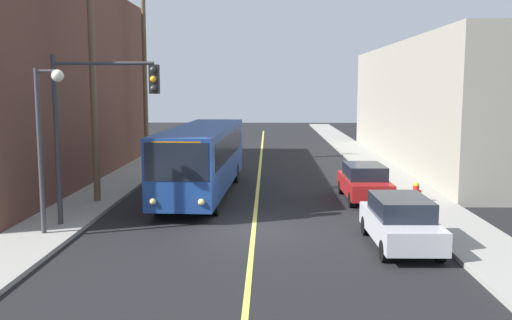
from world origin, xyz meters
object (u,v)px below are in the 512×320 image
at_px(street_lamp_left, 46,127).
at_px(utility_pole_mid, 145,61).
at_px(utility_pole_near, 92,64).
at_px(parked_car_silver, 400,221).
at_px(traffic_signal_left_corner, 99,108).
at_px(fire_hydrant, 416,192).
at_px(city_bus, 203,156).
at_px(parked_car_red, 364,182).

bearing_deg(street_lamp_left, utility_pole_mid, 91.75).
bearing_deg(utility_pole_near, parked_car_silver, -28.92).
bearing_deg(utility_pole_near, utility_pole_mid, 92.23).
distance_m(utility_pole_near, street_lamp_left, 5.90).
xyz_separation_m(parked_car_silver, traffic_signal_left_corner, (-10.08, 2.19, 3.46)).
bearing_deg(fire_hydrant, parked_car_silver, -108.73).
height_order(city_bus, parked_car_red, city_bus).
bearing_deg(utility_pole_mid, city_bus, -64.42).
bearing_deg(utility_pole_mid, traffic_signal_left_corner, -83.23).
bearing_deg(parked_car_red, utility_pole_mid, 137.15).
bearing_deg(parked_car_red, street_lamp_left, -150.94).
xyz_separation_m(parked_car_red, fire_hydrant, (2.05, -0.98, -0.26)).
bearing_deg(utility_pole_near, fire_hydrant, 0.15).
distance_m(city_bus, street_lamp_left, 8.97).
height_order(city_bus, utility_pole_near, utility_pole_near).
distance_m(parked_car_red, fire_hydrant, 2.29).
distance_m(parked_car_silver, fire_hydrant, 6.79).
height_order(parked_car_red, fire_hydrant, parked_car_red).
bearing_deg(parked_car_silver, parked_car_red, 89.03).
bearing_deg(city_bus, fire_hydrant, -12.87).
distance_m(city_bus, fire_hydrant, 9.69).
relative_size(parked_car_silver, utility_pole_mid, 0.37).
bearing_deg(parked_car_silver, fire_hydrant, 71.27).
distance_m(city_bus, utility_pole_near, 6.42).
bearing_deg(street_lamp_left, parked_car_red, 29.06).
xyz_separation_m(utility_pole_mid, street_lamp_left, (0.54, -17.75, -2.91)).
bearing_deg(utility_pole_mid, parked_car_red, -42.85).
height_order(city_bus, parked_car_silver, city_bus).
relative_size(parked_car_red, street_lamp_left, 0.81).
distance_m(utility_pole_mid, street_lamp_left, 17.99).
bearing_deg(street_lamp_left, parked_car_silver, -4.66).
xyz_separation_m(parked_car_silver, street_lamp_left, (-11.50, 0.94, 2.90)).
relative_size(parked_car_silver, fire_hydrant, 5.26).
bearing_deg(utility_pole_near, parked_car_red, 4.94).
xyz_separation_m(utility_pole_mid, traffic_signal_left_corner, (1.96, -16.50, -2.35)).
relative_size(parked_car_red, utility_pole_near, 0.42).
distance_m(parked_car_red, traffic_signal_left_corner, 11.97).
height_order(parked_car_red, street_lamp_left, street_lamp_left).
xyz_separation_m(parked_car_silver, parked_car_red, (0.13, 7.40, 0.00)).
height_order(city_bus, utility_pole_mid, utility_pole_mid).
xyz_separation_m(traffic_signal_left_corner, street_lamp_left, (-1.42, -1.25, -0.56)).
height_order(parked_car_silver, utility_pole_mid, utility_pole_mid).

